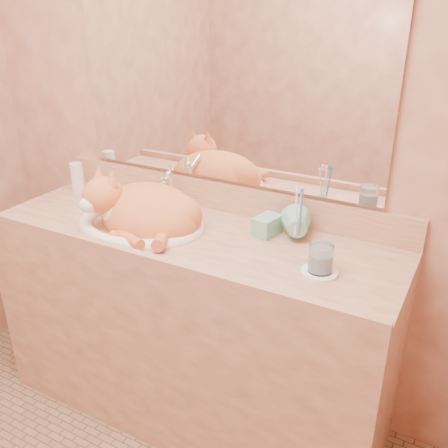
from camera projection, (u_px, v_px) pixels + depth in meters
The scene contains 12 objects.
wall_back at pixel (224, 114), 1.94m from camera, with size 2.40×0.02×2.50m, color #955844.
vanity_counter at pixel (192, 327), 2.06m from camera, with size 1.60×0.55×0.85m, color #945D42, non-canonical shape.
mirror at pixel (222, 77), 1.87m from camera, with size 1.30×0.02×0.80m, color white.
sink_basin at pixel (140, 206), 1.92m from camera, with size 0.51×0.43×0.16m, color white, non-canonical shape.
faucet at pixel (169, 188), 2.08m from camera, with size 0.04×0.12×0.17m, color white, non-canonical shape.
cat at pixel (143, 209), 1.91m from camera, with size 0.44×0.36×0.24m, color #C45C2D, non-canonical shape.
soap_dispenser at pixel (259, 219), 1.81m from camera, with size 0.07×0.07×0.16m, color #6FB298.
toothbrush_cup at pixel (297, 231), 1.77m from camera, with size 0.12×0.12×0.11m, color #6FB298.
toothbrushes at pixel (299, 211), 1.74m from camera, with size 0.04×0.04×0.22m, color silver, non-canonical shape.
saucer at pixel (319, 272), 1.60m from camera, with size 0.12×0.12×0.01m, color white.
water_glass at pixel (321, 258), 1.58m from camera, with size 0.08×0.08×0.09m, color silver.
lotion_bottle at pixel (77, 177), 2.27m from camera, with size 0.06×0.06×0.13m, color silver.
Camera 1 is at (0.93, -0.70, 1.66)m, focal length 40.00 mm.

